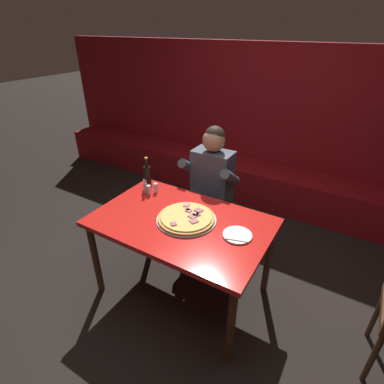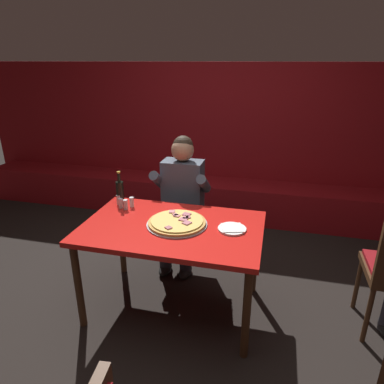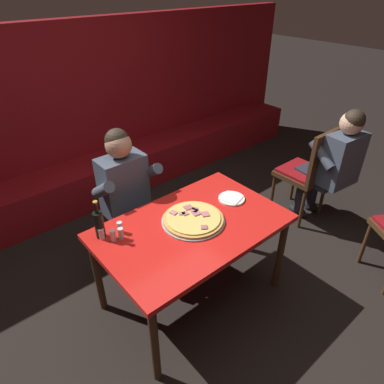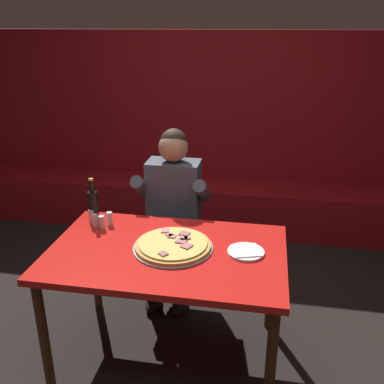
% 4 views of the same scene
% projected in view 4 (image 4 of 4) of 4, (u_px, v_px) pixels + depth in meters
% --- Properties ---
extents(ground_plane, '(24.00, 24.00, 0.00)m').
position_uv_depth(ground_plane, '(169.00, 353.00, 2.73)').
color(ground_plane, black).
extents(booth_wall_panel, '(6.80, 0.16, 1.90)m').
position_uv_depth(booth_wall_panel, '(215.00, 129.00, 4.37)').
color(booth_wall_panel, maroon).
rests_on(booth_wall_panel, ground_plane).
extents(booth_bench, '(6.46, 0.48, 0.46)m').
position_uv_depth(booth_bench, '(210.00, 205.00, 4.35)').
color(booth_bench, maroon).
rests_on(booth_bench, ground_plane).
extents(main_dining_table, '(1.36, 0.86, 0.75)m').
position_uv_depth(main_dining_table, '(167.00, 262.00, 2.48)').
color(main_dining_table, '#422816').
rests_on(main_dining_table, ground_plane).
extents(pizza, '(0.46, 0.46, 0.05)m').
position_uv_depth(pizza, '(173.00, 245.00, 2.47)').
color(pizza, '#9E9EA3').
rests_on(pizza, main_dining_table).
extents(plate_white_paper, '(0.21, 0.21, 0.02)m').
position_uv_depth(plate_white_paper, '(246.00, 252.00, 2.42)').
color(plate_white_paper, white).
rests_on(plate_white_paper, main_dining_table).
extents(beer_bottle, '(0.07, 0.07, 0.29)m').
position_uv_depth(beer_bottle, '(93.00, 205.00, 2.78)').
color(beer_bottle, black).
rests_on(beer_bottle, main_dining_table).
extents(shaker_oregano, '(0.04, 0.04, 0.09)m').
position_uv_depth(shaker_oregano, '(92.00, 216.00, 2.79)').
color(shaker_oregano, silver).
rests_on(shaker_oregano, main_dining_table).
extents(shaker_parmesan, '(0.04, 0.04, 0.09)m').
position_uv_depth(shaker_parmesan, '(110.00, 219.00, 2.75)').
color(shaker_parmesan, silver).
rests_on(shaker_parmesan, main_dining_table).
extents(shaker_black_pepper, '(0.04, 0.04, 0.09)m').
position_uv_depth(shaker_black_pepper, '(102.00, 223.00, 2.69)').
color(shaker_black_pepper, silver).
rests_on(shaker_black_pepper, main_dining_table).
extents(shaker_red_pepper_flakes, '(0.04, 0.04, 0.09)m').
position_uv_depth(shaker_red_pepper_flakes, '(95.00, 221.00, 2.72)').
color(shaker_red_pepper_flakes, silver).
rests_on(shaker_red_pepper_flakes, main_dining_table).
extents(diner_seated_blue_shirt, '(0.53, 0.53, 1.27)m').
position_uv_depth(diner_seated_blue_shirt, '(172.00, 209.00, 3.09)').
color(diner_seated_blue_shirt, black).
rests_on(diner_seated_blue_shirt, ground_plane).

